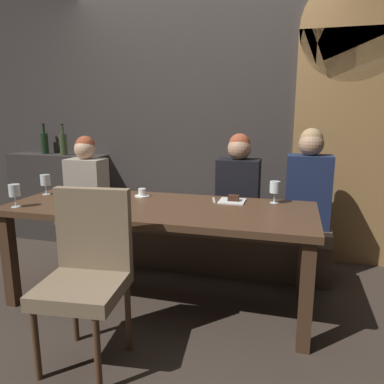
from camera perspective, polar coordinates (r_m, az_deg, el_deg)
name	(u,v)px	position (r m, az deg, el deg)	size (l,w,h in m)	color
ground	(161,300)	(2.96, -4.77, -16.10)	(9.00, 9.00, 0.00)	#382D26
back_wall_tiled	(201,101)	(3.77, 1.36, 13.72)	(6.00, 0.12, 3.00)	#383330
arched_door	(347,116)	(3.62, 22.68, 10.72)	(0.90, 0.05, 2.55)	olive
back_counter	(61,197)	(4.36, -19.49, -0.74)	(1.10, 0.28, 0.95)	#2F2B29
dining_table	(159,217)	(2.71, -5.01, -3.88)	(2.20, 0.84, 0.74)	#412B1C
banquette_bench	(187,241)	(3.47, -0.85, -7.51)	(2.50, 0.44, 0.45)	#4A3C2E
chair_near_side	(87,266)	(2.20, -15.75, -10.82)	(0.48, 0.48, 0.98)	#4C3321
diner_redhead	(87,176)	(3.74, -15.85, 2.38)	(0.36, 0.24, 0.73)	#9E9384
diner_bearded	(238,181)	(3.23, 7.13, 1.67)	(0.36, 0.24, 0.77)	black
diner_far_end	(309,181)	(3.22, 17.46, 1.60)	(0.36, 0.24, 0.82)	#192342
wine_bottle_dark_red	(45,143)	(4.39, -21.65, 7.05)	(0.08, 0.08, 0.33)	black
wine_bottle_pale_label	(63,144)	(4.20, -19.12, 7.03)	(0.08, 0.08, 0.33)	#384728
wine_glass_near_left	(275,188)	(2.79, 12.58, 0.58)	(0.08, 0.08, 0.16)	silver
wine_glass_far_left	(45,181)	(3.23, -21.56, 1.58)	(0.08, 0.08, 0.16)	silver
wine_glass_center_back	(14,192)	(2.89, -25.56, 0.06)	(0.08, 0.08, 0.16)	silver
espresso_cup	(142,193)	(2.98, -7.65, -0.18)	(0.12, 0.12, 0.06)	white
dessert_plate	(233,200)	(2.80, 6.24, -1.22)	(0.19, 0.19, 0.05)	white
fork_on_table	(214,200)	(2.83, 3.38, -1.25)	(0.02, 0.17, 0.01)	silver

